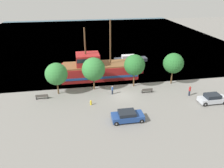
# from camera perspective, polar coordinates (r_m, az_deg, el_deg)

# --- Properties ---
(ground_plane) EXTENTS (160.00, 160.00, 0.00)m
(ground_plane) POSITION_cam_1_polar(r_m,az_deg,el_deg) (36.14, 2.79, -2.88)
(ground_plane) COLOR gray
(water_surface) EXTENTS (80.00, 80.00, 0.00)m
(water_surface) POSITION_cam_1_polar(r_m,az_deg,el_deg) (77.37, -4.32, 12.25)
(water_surface) COLOR #33566B
(water_surface) RESTS_ON ground
(pirate_ship) EXTENTS (15.65, 4.82, 10.93)m
(pirate_ship) POSITION_cam_1_polar(r_m,az_deg,el_deg) (42.20, -3.56, 3.97)
(pirate_ship) COLOR #A31E1E
(pirate_ship) RESTS_ON water_surface
(moored_boat_dockside) EXTENTS (7.66, 1.92, 1.51)m
(moored_boat_dockside) POSITION_cam_1_polar(r_m,az_deg,el_deg) (51.94, 4.76, 6.55)
(moored_boat_dockside) COLOR #2D333D
(moored_boat_dockside) RESTS_ON water_surface
(parked_car_curb_front) EXTENTS (4.26, 2.02, 1.43)m
(parked_car_curb_front) POSITION_cam_1_polar(r_m,az_deg,el_deg) (29.44, 4.05, -8.35)
(parked_car_curb_front) COLOR navy
(parked_car_curb_front) RESTS_ON ground_plane
(parked_car_curb_mid) EXTENTS (4.22, 1.78, 1.51)m
(parked_car_curb_mid) POSITION_cam_1_polar(r_m,az_deg,el_deg) (36.79, 24.75, -3.49)
(parked_car_curb_mid) COLOR #B7BCC6
(parked_car_curb_mid) RESTS_ON ground_plane
(fire_hydrant) EXTENTS (0.42, 0.25, 0.76)m
(fire_hydrant) POSITION_cam_1_polar(r_m,az_deg,el_deg) (33.24, -5.53, -4.81)
(fire_hydrant) COLOR yellow
(fire_hydrant) RESTS_ON ground_plane
(bench_promenade_east) EXTENTS (1.91, 0.45, 0.85)m
(bench_promenade_east) POSITION_cam_1_polar(r_m,az_deg,el_deg) (36.43, -17.82, -3.12)
(bench_promenade_east) COLOR #4C4742
(bench_promenade_east) RESTS_ON ground_plane
(bench_promenade_west) EXTENTS (1.81, 0.45, 0.85)m
(bench_promenade_west) POSITION_cam_1_polar(r_m,az_deg,el_deg) (37.09, 9.16, -1.66)
(bench_promenade_west) COLOR #4C4742
(bench_promenade_west) RESTS_ON ground_plane
(pedestrian_walking_near) EXTENTS (0.32, 0.32, 1.76)m
(pedestrian_walking_near) POSITION_cam_1_polar(r_m,az_deg,el_deg) (37.73, 19.63, -1.63)
(pedestrian_walking_near) COLOR #232838
(pedestrian_walking_near) RESTS_ON ground_plane
(pedestrian_walking_far) EXTENTS (0.32, 0.32, 1.53)m
(pedestrian_walking_far) POSITION_cam_1_polar(r_m,az_deg,el_deg) (36.04, 0.10, -1.57)
(pedestrian_walking_far) COLOR #232838
(pedestrian_walking_far) RESTS_ON ground_plane
(tree_row_east) EXTENTS (3.62, 3.62, 5.36)m
(tree_row_east) POSITION_cam_1_polar(r_m,az_deg,el_deg) (36.17, -14.34, 2.55)
(tree_row_east) COLOR brown
(tree_row_east) RESTS_ON ground_plane
(tree_row_mideast) EXTENTS (3.92, 3.92, 5.70)m
(tree_row_mideast) POSITION_cam_1_polar(r_m,az_deg,el_deg) (36.67, -4.86, 3.88)
(tree_row_mideast) COLOR brown
(tree_row_mideast) RESTS_ON ground_plane
(tree_row_midwest) EXTENTS (3.62, 3.62, 5.82)m
(tree_row_midwest) POSITION_cam_1_polar(r_m,az_deg,el_deg) (37.86, 5.89, 4.96)
(tree_row_midwest) COLOR brown
(tree_row_midwest) RESTS_ON ground_plane
(tree_row_west) EXTENTS (3.59, 3.59, 5.71)m
(tree_row_west) POSITION_cam_1_polar(r_m,az_deg,el_deg) (40.27, 15.73, 5.23)
(tree_row_west) COLOR brown
(tree_row_west) RESTS_ON ground_plane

